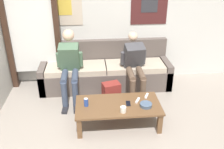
# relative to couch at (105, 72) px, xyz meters

# --- Properties ---
(wall_back) EXTENTS (10.00, 0.07, 2.55)m
(wall_back) POSITION_rel_couch_xyz_m (-0.01, 0.35, 0.99)
(wall_back) COLOR silver
(wall_back) RESTS_ON ground_plane
(door_frame) EXTENTS (1.00, 0.10, 2.15)m
(door_frame) POSITION_rel_couch_xyz_m (-1.33, 0.13, 0.91)
(door_frame) COLOR #382319
(door_frame) RESTS_ON ground_plane
(couch) EXTENTS (2.49, 0.72, 0.86)m
(couch) POSITION_rel_couch_xyz_m (0.00, 0.00, 0.00)
(couch) COLOR #564C47
(couch) RESTS_ON ground_plane
(coffee_table) EXTENTS (1.27, 0.65, 0.35)m
(coffee_table) POSITION_rel_couch_xyz_m (0.10, -1.27, 0.01)
(coffee_table) COLOR brown
(coffee_table) RESTS_ON ground_plane
(person_seated_adult) EXTENTS (0.47, 0.90, 1.21)m
(person_seated_adult) POSITION_rel_couch_xyz_m (-0.65, -0.37, 0.37)
(person_seated_adult) COLOR #384256
(person_seated_adult) RESTS_ON ground_plane
(person_seated_teen) EXTENTS (0.47, 0.93, 1.12)m
(person_seated_teen) POSITION_rel_couch_xyz_m (0.50, -0.38, 0.32)
(person_seated_teen) COLOR brown
(person_seated_teen) RESTS_ON ground_plane
(backpack) EXTENTS (0.33, 0.29, 0.39)m
(backpack) POSITION_rel_couch_xyz_m (0.06, -0.67, -0.10)
(backpack) COLOR maroon
(backpack) RESTS_ON ground_plane
(ceramic_bowl) EXTENTS (0.18, 0.18, 0.05)m
(ceramic_bowl) POSITION_rel_couch_xyz_m (0.51, -1.36, 0.09)
(ceramic_bowl) COLOR #475B75
(ceramic_bowl) RESTS_ON coffee_table
(pillar_candle) EXTENTS (0.08, 0.08, 0.10)m
(pillar_candle) POSITION_rel_couch_xyz_m (0.15, -1.47, 0.10)
(pillar_candle) COLOR silver
(pillar_candle) RESTS_ON coffee_table
(drink_can_blue) EXTENTS (0.07, 0.07, 0.12)m
(drink_can_blue) POSITION_rel_couch_xyz_m (-0.37, -1.26, 0.12)
(drink_can_blue) COLOR #28479E
(drink_can_blue) RESTS_ON coffee_table
(game_controller_near_left) EXTENTS (0.09, 0.15, 0.03)m
(game_controller_near_left) POSITION_rel_couch_xyz_m (0.58, -1.08, 0.07)
(game_controller_near_left) COLOR white
(game_controller_near_left) RESTS_ON coffee_table
(game_controller_near_right) EXTENTS (0.10, 0.14, 0.03)m
(game_controller_near_right) POSITION_rel_couch_xyz_m (0.41, -1.20, 0.07)
(game_controller_near_right) COLOR white
(game_controller_near_right) RESTS_ON coffee_table
(cell_phone) EXTENTS (0.08, 0.14, 0.01)m
(cell_phone) POSITION_rel_couch_xyz_m (0.26, -1.26, 0.07)
(cell_phone) COLOR black
(cell_phone) RESTS_ON coffee_table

